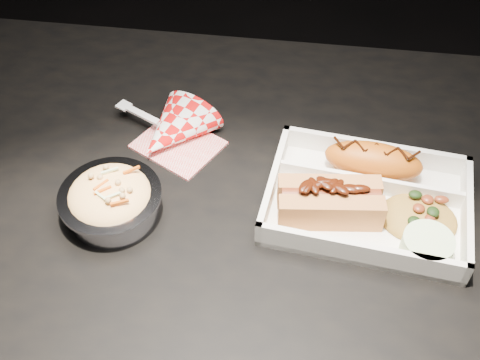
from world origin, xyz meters
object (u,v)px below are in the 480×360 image
object	(u,v)px
napkin_fork	(172,132)
fried_pastry	(373,161)
foil_coleslaw_cup	(111,199)
dining_table	(242,264)
hotdog	(330,200)
food_tray	(366,203)

from	to	relation	value
napkin_fork	fried_pastry	bearing A→B (deg)	19.77
foil_coleslaw_cup	dining_table	bearing A→B (deg)	2.47
hotdog	fried_pastry	bearing A→B (deg)	48.34
dining_table	food_tray	bearing A→B (deg)	16.61
food_tray	napkin_fork	bearing A→B (deg)	168.01
hotdog	foil_coleslaw_cup	distance (m)	0.27
napkin_fork	hotdog	bearing A→B (deg)	0.43
food_tray	fried_pastry	bearing A→B (deg)	90.00
food_tray	hotdog	distance (m)	0.06
fried_pastry	food_tray	bearing A→B (deg)	-96.29
fried_pastry	hotdog	world-z (taller)	hotdog
fried_pastry	napkin_fork	distance (m)	0.28
fried_pastry	hotdog	xyz separation A→B (m)	(-0.05, -0.08, 0.00)
food_tray	napkin_fork	size ratio (longest dim) A/B	1.56
fried_pastry	foil_coleslaw_cup	distance (m)	0.34
dining_table	foil_coleslaw_cup	xyz separation A→B (m)	(-0.16, -0.01, 0.12)
dining_table	fried_pastry	size ratio (longest dim) A/B	9.35
fried_pastry	napkin_fork	xyz separation A→B (m)	(-0.28, 0.03, -0.02)
food_tray	fried_pastry	world-z (taller)	fried_pastry
dining_table	fried_pastry	world-z (taller)	fried_pastry
hotdog	foil_coleslaw_cup	world-z (taller)	hotdog
food_tray	napkin_fork	world-z (taller)	napkin_fork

